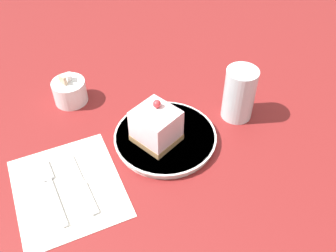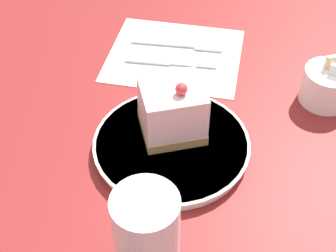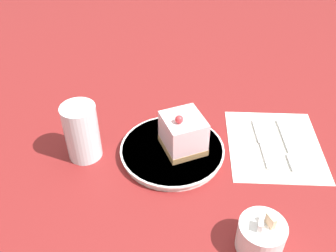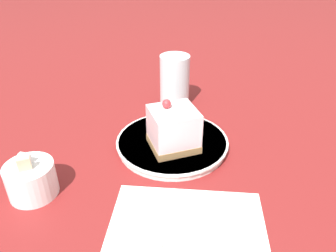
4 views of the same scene
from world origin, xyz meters
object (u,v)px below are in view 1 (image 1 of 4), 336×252
(fork, at_px, (51,186))
(drinking_glass, at_px, (239,94))
(plate, at_px, (166,138))
(sugar_bowl, at_px, (70,91))
(cake_slice, at_px, (157,127))
(knife, at_px, (85,188))

(fork, relative_size, drinking_glass, 1.33)
(plate, bearing_deg, sugar_bowl, 115.53)
(plate, height_order, cake_slice, cake_slice)
(knife, height_order, drinking_glass, drinking_glass)
(fork, height_order, knife, same)
(fork, bearing_deg, sugar_bowl, 64.37)
(cake_slice, bearing_deg, plate, -16.58)
(plate, height_order, drinking_glass, drinking_glass)
(fork, xyz_separation_m, drinking_glass, (0.45, -0.04, 0.06))
(drinking_glass, bearing_deg, knife, 179.90)
(cake_slice, distance_m, fork, 0.24)
(fork, distance_m, drinking_glass, 0.45)
(sugar_bowl, bearing_deg, cake_slice, -68.84)
(sugar_bowl, xyz_separation_m, drinking_glass, (0.31, -0.27, 0.03))
(sugar_bowl, height_order, drinking_glass, drinking_glass)
(fork, bearing_deg, plate, 1.61)
(knife, bearing_deg, drinking_glass, 6.25)
(cake_slice, xyz_separation_m, drinking_glass, (0.21, -0.02, 0.01))
(cake_slice, height_order, sugar_bowl, cake_slice)
(knife, bearing_deg, sugar_bowl, 78.10)
(cake_slice, bearing_deg, sugar_bowl, 96.66)
(fork, xyz_separation_m, knife, (0.05, -0.04, 0.00))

